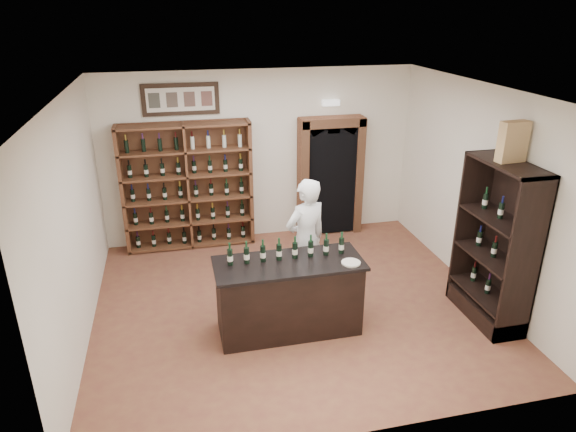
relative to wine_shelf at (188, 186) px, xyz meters
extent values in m
plane|color=brown|center=(1.30, -2.33, -1.10)|extent=(5.50, 5.50, 0.00)
plane|color=white|center=(1.30, -2.33, 1.90)|extent=(5.50, 5.50, 0.00)
cube|color=white|center=(1.30, 0.17, 0.40)|extent=(5.50, 0.04, 3.00)
cube|color=white|center=(-1.45, -2.33, 0.40)|extent=(0.04, 5.00, 3.00)
cube|color=white|center=(4.05, -2.33, 0.40)|extent=(0.04, 5.00, 3.00)
cube|color=brown|center=(0.00, 0.14, 0.00)|extent=(2.20, 0.02, 2.20)
cube|color=brown|center=(-1.07, -0.04, 0.00)|extent=(0.06, 0.38, 2.20)
cube|color=brown|center=(1.07, -0.04, 0.00)|extent=(0.06, 0.38, 2.20)
cube|color=brown|center=(0.00, -0.04, 0.00)|extent=(0.04, 0.38, 2.20)
cube|color=brown|center=(0.00, -0.04, -1.06)|extent=(2.18, 0.38, 0.04)
cube|color=brown|center=(0.00, -0.04, -0.64)|extent=(2.18, 0.38, 0.04)
cube|color=brown|center=(0.00, -0.04, -0.21)|extent=(2.18, 0.38, 0.03)
cube|color=brown|center=(0.00, -0.04, 0.21)|extent=(2.18, 0.38, 0.04)
cube|color=brown|center=(0.00, -0.04, 0.64)|extent=(2.18, 0.38, 0.04)
cube|color=brown|center=(0.00, -0.04, 1.06)|extent=(2.18, 0.38, 0.04)
cube|color=black|center=(0.00, 0.14, 1.45)|extent=(1.25, 0.04, 0.52)
cube|color=black|center=(2.55, 0.00, -0.04)|extent=(0.97, 0.29, 2.05)
cube|color=#955B3A|center=(2.04, -0.02, -0.02)|extent=(0.14, 0.35, 2.15)
cube|color=#955B3A|center=(3.06, -0.02, -0.02)|extent=(0.14, 0.35, 2.15)
cube|color=#955B3A|center=(2.55, -0.02, 0.99)|extent=(1.15, 0.35, 0.16)
cube|color=white|center=(2.55, 0.09, 1.30)|extent=(0.30, 0.10, 0.10)
cube|color=black|center=(1.10, -2.93, -0.63)|extent=(1.80, 0.70, 0.94)
cube|color=black|center=(1.10, -2.93, -0.12)|extent=(1.88, 0.78, 0.04)
cylinder|color=black|center=(0.38, -2.84, 0.01)|extent=(0.07, 0.07, 0.21)
cylinder|color=beige|center=(0.38, -2.84, -0.01)|extent=(0.07, 0.07, 0.07)
cylinder|color=#194C29|center=(0.38, -2.84, 0.16)|extent=(0.03, 0.03, 0.09)
cylinder|color=black|center=(0.59, -2.84, 0.01)|extent=(0.07, 0.07, 0.21)
cylinder|color=beige|center=(0.59, -2.84, -0.01)|extent=(0.07, 0.07, 0.07)
cylinder|color=#194C29|center=(0.59, -2.84, 0.16)|extent=(0.03, 0.03, 0.09)
cylinder|color=black|center=(0.79, -2.84, 0.01)|extent=(0.07, 0.07, 0.21)
cylinder|color=beige|center=(0.79, -2.84, -0.01)|extent=(0.07, 0.07, 0.07)
cylinder|color=#194C29|center=(0.79, -2.84, 0.16)|extent=(0.03, 0.03, 0.09)
cylinder|color=black|center=(1.00, -2.84, 0.01)|extent=(0.07, 0.07, 0.21)
cylinder|color=beige|center=(1.00, -2.84, -0.01)|extent=(0.07, 0.07, 0.07)
cylinder|color=#194C29|center=(1.00, -2.84, 0.16)|extent=(0.03, 0.03, 0.09)
cylinder|color=black|center=(1.20, -2.84, 0.01)|extent=(0.07, 0.07, 0.21)
cylinder|color=beige|center=(1.20, -2.84, -0.01)|extent=(0.07, 0.07, 0.07)
cylinder|color=#194C29|center=(1.20, -2.84, 0.16)|extent=(0.03, 0.03, 0.09)
cylinder|color=black|center=(1.41, -2.84, 0.01)|extent=(0.07, 0.07, 0.21)
cylinder|color=beige|center=(1.41, -2.84, -0.01)|extent=(0.07, 0.07, 0.07)
cylinder|color=#194C29|center=(1.41, -2.84, 0.16)|extent=(0.03, 0.03, 0.09)
cylinder|color=black|center=(1.61, -2.84, 0.01)|extent=(0.07, 0.07, 0.21)
cylinder|color=beige|center=(1.61, -2.84, -0.01)|extent=(0.07, 0.07, 0.07)
cylinder|color=#194C29|center=(1.61, -2.84, 0.16)|extent=(0.03, 0.03, 0.09)
cylinder|color=black|center=(1.82, -2.84, 0.01)|extent=(0.07, 0.07, 0.21)
cylinder|color=beige|center=(1.82, -2.84, -0.01)|extent=(0.07, 0.07, 0.07)
cylinder|color=#194C29|center=(1.82, -2.84, 0.16)|extent=(0.03, 0.03, 0.09)
cube|color=black|center=(4.02, -3.23, 0.00)|extent=(0.02, 1.20, 2.20)
cube|color=black|center=(3.79, -3.81, 0.00)|extent=(0.48, 0.04, 2.20)
cube|color=black|center=(3.79, -2.65, 0.00)|extent=(0.48, 0.04, 2.20)
cube|color=black|center=(3.79, -3.23, 1.08)|extent=(0.48, 1.20, 0.04)
cube|color=black|center=(3.79, -3.23, -0.98)|extent=(0.48, 1.20, 0.24)
cube|color=black|center=(3.79, -3.23, -0.75)|extent=(0.48, 1.16, 0.03)
cube|color=black|center=(3.79, -3.23, -0.20)|extent=(0.48, 1.16, 0.03)
cube|color=black|center=(3.79, -3.23, 0.35)|extent=(0.48, 1.16, 0.03)
imported|color=white|center=(1.52, -2.17, -0.19)|extent=(0.77, 0.64, 1.82)
cylinder|color=beige|center=(1.85, -3.14, -0.09)|extent=(0.24, 0.24, 0.02)
cube|color=tan|center=(3.82, -3.20, 1.35)|extent=(0.36, 0.17, 0.50)
camera|label=1|loc=(-0.19, -8.49, 2.89)|focal=32.00mm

